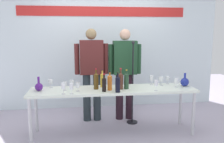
{
  "coord_description": "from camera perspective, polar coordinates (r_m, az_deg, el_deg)",
  "views": [
    {
      "loc": [
        -0.53,
        -3.72,
        1.66
      ],
      "look_at": [
        0.0,
        0.15,
        1.01
      ],
      "focal_mm": 38.65,
      "sensor_mm": 36.0,
      "label": 1
    }
  ],
  "objects": [
    {
      "name": "wine_glass_right_4",
      "position": [
        4.17,
        9.35,
        -1.56
      ],
      "size": [
        0.06,
        0.06,
        0.16
      ],
      "color": "white",
      "rests_on": "display_table"
    },
    {
      "name": "back_wall",
      "position": [
        5.29,
        -2.07,
        7.74
      ],
      "size": [
        5.06,
        0.11,
        3.0
      ],
      "color": "white",
      "rests_on": "ground"
    },
    {
      "name": "wine_bottle_0",
      "position": [
        3.81,
        2.06,
        -2.12
      ],
      "size": [
        0.08,
        0.08,
        0.33
      ],
      "color": "#522B1D",
      "rests_on": "display_table"
    },
    {
      "name": "wine_glass_right_1",
      "position": [
        4.25,
        11.41,
        -1.73
      ],
      "size": [
        0.07,
        0.07,
        0.13
      ],
      "color": "white",
      "rests_on": "display_table"
    },
    {
      "name": "wine_glass_left_2",
      "position": [
        3.86,
        -9.51,
        -2.66
      ],
      "size": [
        0.06,
        0.06,
        0.14
      ],
      "color": "white",
      "rests_on": "display_table"
    },
    {
      "name": "wine_bottle_5",
      "position": [
        3.74,
        -0.53,
        -2.49
      ],
      "size": [
        0.07,
        0.07,
        0.3
      ],
      "color": "orange",
      "rests_on": "display_table"
    },
    {
      "name": "wine_bottle_2",
      "position": [
        3.81,
        -3.8,
        -2.15
      ],
      "size": [
        0.08,
        0.08,
        0.33
      ],
      "color": "#4F3711",
      "rests_on": "display_table"
    },
    {
      "name": "presenter_left",
      "position": [
        4.43,
        -4.86,
        0.62
      ],
      "size": [
        0.61,
        0.22,
        1.71
      ],
      "color": "#242E32",
      "rests_on": "ground"
    },
    {
      "name": "ground_plane",
      "position": [
        4.1,
        0.29,
        -14.39
      ],
      "size": [
        10.0,
        10.0,
        0.0
      ],
      "primitive_type": "plane",
      "color": "#B4AABE"
    },
    {
      "name": "decanter_blue_right",
      "position": [
        4.2,
        16.81,
        -2.34
      ],
      "size": [
        0.14,
        0.14,
        0.22
      ],
      "color": "navy",
      "rests_on": "display_table"
    },
    {
      "name": "display_table",
      "position": [
        3.88,
        0.3,
        -4.93
      ],
      "size": [
        2.63,
        0.6,
        0.75
      ],
      "color": "white",
      "rests_on": "ground"
    },
    {
      "name": "wine_bottle_4",
      "position": [
        3.96,
        -2.3,
        -1.89
      ],
      "size": [
        0.06,
        0.06,
        0.29
      ],
      "color": "gold",
      "rests_on": "display_table"
    },
    {
      "name": "wine_glass_right_0",
      "position": [
        4.3,
        13.06,
        -1.58
      ],
      "size": [
        0.07,
        0.07,
        0.14
      ],
      "color": "white",
      "rests_on": "display_table"
    },
    {
      "name": "wine_bottle_1",
      "position": [
        3.66,
        -1.89,
        -2.9
      ],
      "size": [
        0.06,
        0.06,
        0.28
      ],
      "color": "black",
      "rests_on": "display_table"
    },
    {
      "name": "wine_bottle_3",
      "position": [
        3.83,
        3.42,
        -2.13
      ],
      "size": [
        0.07,
        0.07,
        0.31
      ],
      "color": "#214027",
      "rests_on": "display_table"
    },
    {
      "name": "wine_bottle_6",
      "position": [
        3.61,
        1.37,
        -2.91
      ],
      "size": [
        0.07,
        0.07,
        0.31
      ],
      "color": "black",
      "rests_on": "display_table"
    },
    {
      "name": "decanter_blue_left",
      "position": [
        3.88,
        -16.92,
        -3.42
      ],
      "size": [
        0.12,
        0.12,
        0.22
      ],
      "color": "#531C86",
      "rests_on": "display_table"
    },
    {
      "name": "microphone_stand",
      "position": [
        4.4,
        4.87,
        -5.88
      ],
      "size": [
        0.2,
        0.2,
        1.5
      ],
      "color": "black",
      "rests_on": "ground"
    },
    {
      "name": "wine_glass_left_5",
      "position": [
        4.03,
        -14.3,
        -2.38
      ],
      "size": [
        0.07,
        0.07,
        0.14
      ],
      "color": "white",
      "rests_on": "display_table"
    },
    {
      "name": "wine_glass_left_4",
      "position": [
        3.81,
        -11.13,
        -2.98
      ],
      "size": [
        0.06,
        0.06,
        0.14
      ],
      "color": "white",
      "rests_on": "display_table"
    },
    {
      "name": "wine_glass_left_3",
      "position": [
        3.56,
        -9.58,
        -3.6
      ],
      "size": [
        0.06,
        0.06,
        0.16
      ],
      "color": "white",
      "rests_on": "display_table"
    },
    {
      "name": "presenter_right",
      "position": [
        4.5,
        3.03,
        0.74
      ],
      "size": [
        0.62,
        0.22,
        1.7
      ],
      "color": "black",
      "rests_on": "ground"
    },
    {
      "name": "wine_glass_left_0",
      "position": [
        3.58,
        -11.47,
        -3.43
      ],
      "size": [
        0.06,
        0.06,
        0.17
      ],
      "color": "white",
      "rests_on": "display_table"
    },
    {
      "name": "wine_glass_right_2",
      "position": [
        4.09,
        14.99,
        -2.17
      ],
      "size": [
        0.07,
        0.07,
        0.15
      ],
      "color": "white",
      "rests_on": "display_table"
    },
    {
      "name": "wine_glass_right_3",
      "position": [
        4.14,
        11.71,
        -1.84
      ],
      "size": [
        0.06,
        0.06,
        0.15
      ],
      "color": "white",
      "rests_on": "display_table"
    },
    {
      "name": "wine_glass_left_1",
      "position": [
        3.72,
        -8.14,
        -3.18
      ],
      "size": [
        0.06,
        0.06,
        0.14
      ],
      "color": "white",
      "rests_on": "display_table"
    },
    {
      "name": "wine_glass_right_5",
      "position": [
        3.76,
        10.41,
        -2.73
      ],
      "size": [
        0.06,
        0.06,
        0.17
      ],
      "color": "white",
      "rests_on": "display_table"
    }
  ]
}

